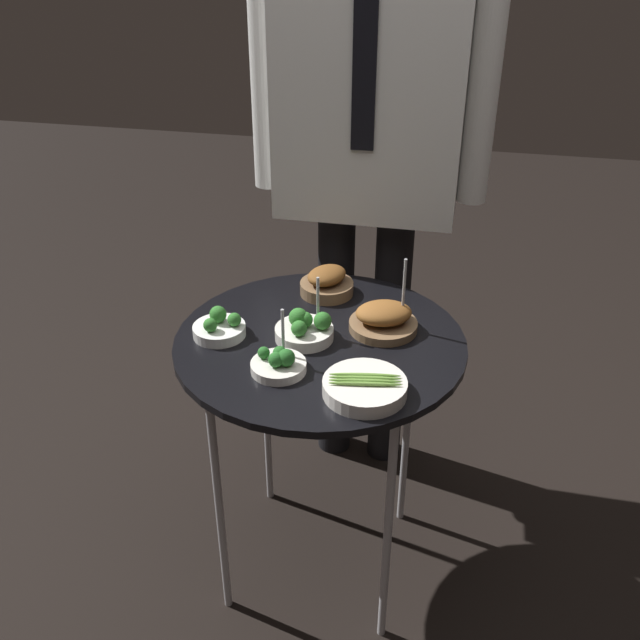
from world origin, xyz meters
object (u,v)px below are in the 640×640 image
object	(u,v)px
bowl_broccoli_near_rim	(305,329)
bowl_broccoli_front_center	(279,363)
bowl_asparagus_mid_right	(365,387)
bowl_roast_center	(384,319)
bowl_roast_back_right	(327,283)
waiter_figure	(370,124)
serving_cart	(320,358)
bowl_broccoli_front_right	(220,327)

from	to	relation	value
bowl_broccoli_near_rim	bowl_broccoli_front_center	distance (m)	0.14
bowl_asparagus_mid_right	bowl_roast_center	bearing A→B (deg)	89.58
bowl_roast_back_right	waiter_figure	distance (m)	0.44
bowl_broccoli_front_center	bowl_roast_center	size ratio (longest dim) A/B	0.74
bowl_asparagus_mid_right	bowl_roast_back_right	bearing A→B (deg)	111.96
bowl_roast_center	bowl_asparagus_mid_right	world-z (taller)	bowl_roast_center
bowl_broccoli_front_center	waiter_figure	bearing A→B (deg)	82.35
bowl_roast_back_right	waiter_figure	xyz separation A→B (m)	(0.06, 0.27, 0.34)
serving_cart	bowl_broccoli_near_rim	distance (m)	0.09
bowl_broccoli_front_right	bowl_asparagus_mid_right	bearing A→B (deg)	-23.11
bowl_broccoli_front_right	bowl_roast_center	bearing A→B (deg)	16.04
bowl_broccoli_near_rim	bowl_roast_back_right	distance (m)	0.23
bowl_broccoli_near_rim	bowl_broccoli_front_right	bearing A→B (deg)	-172.28
serving_cart	bowl_asparagus_mid_right	world-z (taller)	bowl_asparagus_mid_right
serving_cart	waiter_figure	world-z (taller)	waiter_figure
waiter_figure	bowl_roast_back_right	bearing A→B (deg)	-102.03
serving_cart	waiter_figure	distance (m)	0.65
waiter_figure	bowl_asparagus_mid_right	bearing A→B (deg)	-80.97
serving_cart	bowl_roast_back_right	distance (m)	0.24
bowl_broccoli_near_rim	bowl_roast_center	xyz separation A→B (m)	(0.17, 0.08, 0.00)
bowl_roast_center	bowl_asparagus_mid_right	distance (m)	0.26
bowl_roast_center	bowl_asparagus_mid_right	xyz separation A→B (m)	(-0.00, -0.26, -0.01)
bowl_broccoli_front_center	waiter_figure	distance (m)	0.73
waiter_figure	bowl_broccoli_near_rim	bearing A→B (deg)	-96.98
bowl_broccoli_near_rim	bowl_roast_back_right	size ratio (longest dim) A/B	1.06
waiter_figure	bowl_roast_center	bearing A→B (deg)	-75.25
bowl_roast_back_right	bowl_roast_center	size ratio (longest dim) A/B	0.77
bowl_asparagus_mid_right	bowl_broccoli_front_right	size ratio (longest dim) A/B	1.42
bowl_broccoli_front_center	bowl_broccoli_near_rim	bearing A→B (deg)	79.98
serving_cart	bowl_broccoli_near_rim	xyz separation A→B (m)	(-0.03, -0.01, 0.08)
bowl_roast_back_right	bowl_asparagus_mid_right	size ratio (longest dim) A/B	0.80
bowl_roast_back_right	bowl_roast_center	distance (m)	0.22
waiter_figure	bowl_broccoli_front_center	bearing A→B (deg)	-97.65
bowl_broccoli_front_center	bowl_roast_center	world-z (taller)	bowl_roast_center
bowl_roast_center	bowl_asparagus_mid_right	size ratio (longest dim) A/B	1.04
bowl_broccoli_near_rim	bowl_broccoli_front_center	bearing A→B (deg)	-100.02
bowl_roast_back_right	bowl_broccoli_front_right	xyz separation A→B (m)	(-0.20, -0.25, -0.01)
bowl_broccoli_near_rim	waiter_figure	world-z (taller)	waiter_figure
bowl_broccoli_front_center	bowl_broccoli_front_right	size ratio (longest dim) A/B	1.09
bowl_roast_back_right	bowl_broccoli_front_center	size ratio (longest dim) A/B	1.05
serving_cart	bowl_roast_back_right	size ratio (longest dim) A/B	5.21
bowl_roast_back_right	bowl_broccoli_front_center	world-z (taller)	bowl_broccoli_front_center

